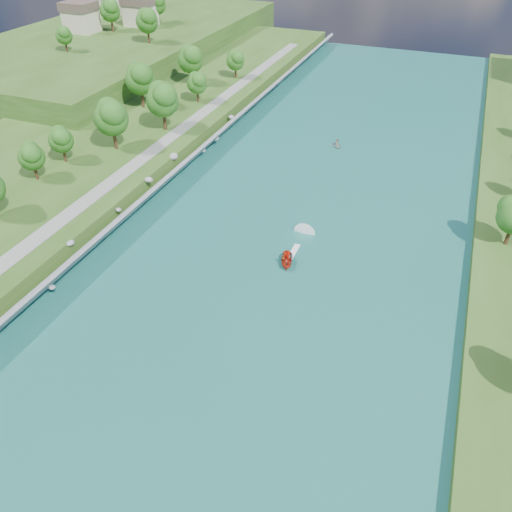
% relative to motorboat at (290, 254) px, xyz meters
% --- Properties ---
extents(ground, '(260.00, 260.00, 0.00)m').
position_rel_motorboat_xyz_m(ground, '(-2.21, -13.81, -0.74)').
color(ground, '#2D5119').
rests_on(ground, ground).
extents(river_water, '(55.00, 240.00, 0.10)m').
position_rel_motorboat_xyz_m(river_water, '(-2.21, 6.19, -0.69)').
color(river_water, '#185A5C').
rests_on(river_water, ground).
extents(berm_west, '(45.00, 240.00, 3.50)m').
position_rel_motorboat_xyz_m(berm_west, '(-52.21, 6.19, 1.01)').
color(berm_west, '#2D5119').
rests_on(berm_west, ground).
extents(ridge_west, '(60.00, 120.00, 9.00)m').
position_rel_motorboat_xyz_m(ridge_west, '(-84.71, 81.19, 3.76)').
color(ridge_west, '#2D5119').
rests_on(ridge_west, ground).
extents(riprap_bank, '(4.47, 236.00, 4.54)m').
position_rel_motorboat_xyz_m(riprap_bank, '(-28.07, 4.93, 1.08)').
color(riprap_bank, slate).
rests_on(riprap_bank, ground).
extents(riverside_path, '(3.00, 200.00, 0.10)m').
position_rel_motorboat_xyz_m(riverside_path, '(-34.71, 6.19, 2.81)').
color(riverside_path, gray).
rests_on(riverside_path, berm_west).
extents(ridge_houses, '(29.50, 29.50, 8.40)m').
position_rel_motorboat_xyz_m(ridge_houses, '(-90.87, 86.19, 12.57)').
color(ridge_houses, beige).
rests_on(ridge_houses, ridge_west).
extents(trees_west, '(18.73, 149.59, 12.64)m').
position_rel_motorboat_xyz_m(trees_west, '(-44.54, -6.69, 8.20)').
color(trees_west, '#2B5516').
rests_on(trees_west, berm_west).
extents(trees_ridge, '(24.51, 44.41, 10.91)m').
position_rel_motorboat_xyz_m(trees_ridge, '(-76.50, 77.35, 13.50)').
color(trees_ridge, '#2B5516').
rests_on(trees_ridge, ridge_west).
extents(motorboat, '(3.60, 18.88, 2.07)m').
position_rel_motorboat_xyz_m(motorboat, '(0.00, 0.00, 0.00)').
color(motorboat, red).
rests_on(motorboat, river_water).
extents(raft, '(3.27, 3.51, 1.64)m').
position_rel_motorboat_xyz_m(raft, '(-3.48, 41.41, -0.27)').
color(raft, gray).
rests_on(raft, river_water).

